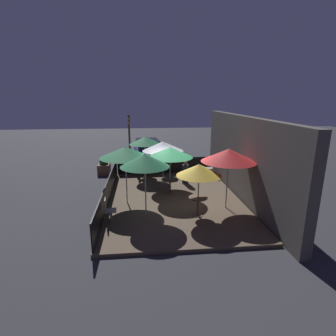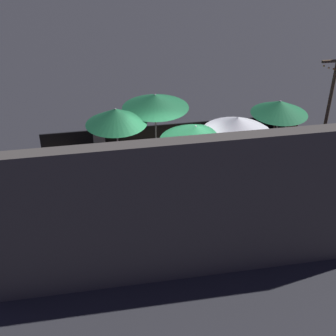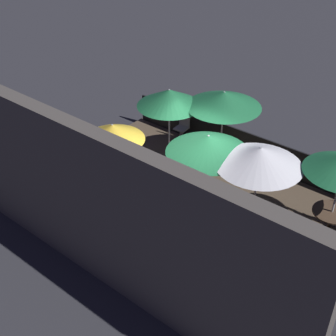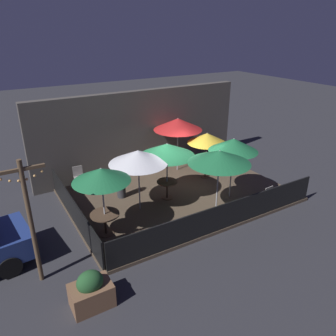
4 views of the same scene
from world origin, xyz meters
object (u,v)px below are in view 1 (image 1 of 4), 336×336
(patio_chair_1, at_px, (109,210))
(parked_car_0, at_px, (148,150))
(patio_umbrella_3, at_px, (145,160))
(patron_0, at_px, (185,173))
(dining_table_1, at_px, (146,167))
(patio_umbrella_0, at_px, (170,152))
(patio_chair_0, at_px, (210,168))
(patio_umbrella_5, at_px, (229,155))
(patio_umbrella_4, at_px, (125,152))
(patio_umbrella_6, at_px, (163,146))
(dining_table_0, at_px, (170,182))
(dining_table_2, at_px, (198,201))
(patio_umbrella_2, at_px, (199,170))
(patio_umbrella_1, at_px, (145,141))
(planter_box, at_px, (104,167))
(light_post, at_px, (129,139))

(patio_chair_1, bearing_deg, parked_car_0, 76.23)
(patio_umbrella_3, height_order, patron_0, patio_umbrella_3)
(patio_umbrella_3, xyz_separation_m, dining_table_1, (-5.15, 0.10, -1.59))
(patio_umbrella_0, bearing_deg, dining_table_1, -159.85)
(patio_chair_0, distance_m, patio_chair_1, 7.52)
(patio_umbrella_3, bearing_deg, patio_umbrella_5, 96.04)
(patio_umbrella_4, xyz_separation_m, patio_chair_0, (-3.57, 4.65, -1.73))
(patio_umbrella_4, relative_size, dining_table_1, 2.61)
(patio_umbrella_6, xyz_separation_m, dining_table_0, (1.30, 0.22, -1.51))
(patio_umbrella_6, bearing_deg, patio_chair_0, 115.91)
(dining_table_2, bearing_deg, dining_table_0, -161.79)
(patio_umbrella_2, bearing_deg, dining_table_0, -161.79)
(patio_umbrella_2, bearing_deg, patio_umbrella_5, 115.84)
(patio_umbrella_0, xyz_separation_m, patio_umbrella_5, (1.83, 2.15, 0.20))
(dining_table_0, height_order, parked_car_0, parked_car_0)
(patio_umbrella_2, distance_m, patio_umbrella_5, 1.53)
(patio_umbrella_5, bearing_deg, patio_umbrella_3, -83.96)
(patio_umbrella_1, height_order, patio_umbrella_4, patio_umbrella_4)
(patio_umbrella_3, bearing_deg, patio_umbrella_0, 151.51)
(patio_umbrella_2, xyz_separation_m, patio_umbrella_3, (-0.29, -2.00, 0.35))
(patio_umbrella_2, height_order, patio_umbrella_4, patio_umbrella_4)
(patio_umbrella_4, height_order, planter_box, patio_umbrella_4)
(parked_car_0, bearing_deg, patio_umbrella_6, 0.30)
(patio_umbrella_5, bearing_deg, patio_chair_0, 173.49)
(dining_table_2, bearing_deg, planter_box, -146.64)
(patio_umbrella_2, distance_m, patio_umbrella_4, 3.25)
(patio_umbrella_5, relative_size, light_post, 0.71)
(patio_chair_0, distance_m, patron_0, 2.05)
(patio_umbrella_0, distance_m, patio_chair_1, 4.03)
(patio_umbrella_5, height_order, dining_table_2, patio_umbrella_5)
(parked_car_0, bearing_deg, patio_umbrella_5, 12.55)
(planter_box, bearing_deg, dining_table_1, 62.32)
(patio_chair_0, bearing_deg, patio_umbrella_3, 55.65)
(patio_chair_0, relative_size, light_post, 0.26)
(patio_umbrella_5, xyz_separation_m, patio_chair_1, (0.89, -4.69, -1.73))
(dining_table_0, relative_size, dining_table_1, 0.85)
(patio_chair_1, bearing_deg, dining_table_1, 71.50)
(patio_umbrella_3, bearing_deg, patio_umbrella_2, 81.66)
(patron_0, bearing_deg, patio_chair_1, 177.51)
(patio_umbrella_0, xyz_separation_m, patio_chair_1, (2.72, -2.54, -1.53))
(dining_table_0, height_order, light_post, light_post)
(patio_umbrella_2, xyz_separation_m, parked_car_0, (-9.71, -1.67, -1.12))
(dining_table_0, bearing_deg, dining_table_2, 18.21)
(patio_umbrella_0, relative_size, patron_0, 1.82)
(dining_table_2, height_order, planter_box, planter_box)
(dining_table_2, xyz_separation_m, patio_chair_1, (0.24, -3.36, -0.08))
(patio_chair_1, height_order, parked_car_0, parked_car_0)
(patio_umbrella_5, bearing_deg, patio_chair_1, -79.26)
(dining_table_0, relative_size, planter_box, 0.78)
(patio_umbrella_2, xyz_separation_m, patio_chair_1, (0.24, -3.36, -1.34))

